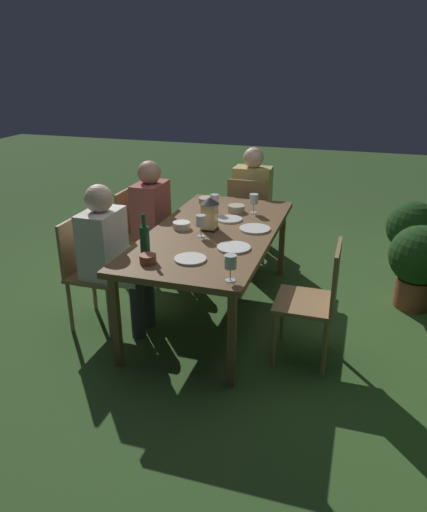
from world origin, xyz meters
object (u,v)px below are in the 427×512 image
Objects in this scene: person_in_rust at (158,217)px; bowl_olives at (236,208)px; wine_glass_c at (201,222)px; plate_a at (229,219)px; wine_glass_d at (230,263)px; plate_b at (190,259)px; plate_d at (255,229)px; chair_head_near at (249,214)px; green_bottle_on_table at (145,239)px; potted_plant_corner at (419,262)px; bowl_salad at (148,259)px; wine_glass_a at (215,200)px; plate_c at (234,247)px; person_in_mustard at (254,195)px; lantern_centerpiece at (209,212)px; bowl_bread at (181,225)px; wine_glass_b at (254,200)px; chair_side_left_a at (139,231)px; person_in_cream at (111,252)px; chair_side_right_b at (316,297)px; chair_side_left_b at (90,267)px; bowl_dip at (207,200)px; potted_plant_by_hedge at (412,230)px; dining_table at (214,236)px.

person_in_rust reaches higher than bowl_olives.
wine_glass_c reaches higher than plate_a.
wine_glass_d is 0.77× the size of plate_b.
plate_d is (0.18, 0.26, 0.00)m from plate_a.
green_bottle_on_table reaches higher than chair_head_near.
potted_plant_corner is (-1.46, 1.23, -0.43)m from wine_glass_d.
bowl_salad is at bearing 20.53° from person_in_rust.
wine_glass_a is 0.86m from plate_c.
person_in_mustard reaches higher than plate_d.
green_bottle_on_table is at bearing -23.82° from lantern_centerpiece.
bowl_bread is at bearing -11.61° from chair_head_near.
green_bottle_on_table reaches higher than wine_glass_b.
wine_glass_b is 0.46m from plate_d.
bowl_bread reaches higher than plate_a.
wine_glass_d is at bearing 43.68° from chair_side_left_a.
chair_head_near is 5.15× the size of wine_glass_d.
bowl_bread is (-0.42, 0.41, 0.12)m from person_in_cream.
chair_side_right_b is 1.16m from bowl_salad.
person_in_cream reaches higher than chair_side_left_b.
chair_side_left_b is 0.76× the size of person_in_mustard.
wine_glass_d is 1.03× the size of bowl_dip.
wine_glass_b is (-0.11, 1.06, 0.36)m from chair_side_left_a.
chair_side_right_b is at bearing 44.91° from plate_d.
bowl_olives is 0.38m from bowl_dip.
wine_glass_b is 0.18m from bowl_olives.
wine_glass_b is at bearing 162.13° from bowl_salad.
plate_b is at bearing 9.66° from wine_glass_c.
person_in_rust is at bearing 167.59° from chair_side_left_b.
wine_glass_c is at bearing -119.11° from plate_c.
plate_c is (-0.28, 0.56, -0.10)m from green_bottle_on_table.
bowl_salad is (2.18, -0.22, 0.12)m from person_in_mustard.
wine_glass_a is at bearing -59.33° from potted_plant_by_hedge.
person_in_cream is 7.00× the size of bowl_dip.
person_in_rust is 1.59× the size of potted_plant_corner.
chair_side_right_b is at bearing -35.08° from potted_plant_corner.
plate_c is 1.63× the size of bowl_olives.
wine_glass_d is at bearing -28.05° from potted_plant_by_hedge.
person_in_rust is at bearing -160.95° from green_bottle_on_table.
person_in_cream reaches higher than plate_d.
plate_c is (-0.12, 0.92, 0.10)m from person_in_cream.
dining_table is at bearing 123.51° from person_in_cream.
bowl_dip is (-1.58, -0.66, -0.09)m from wine_glass_d.
wine_glass_b is at bearing 15.98° from chair_head_near.
wine_glass_d is at bearing 15.76° from plate_a.
chair_head_near is 3.00× the size of green_bottle_on_table.
wine_glass_c is at bearing 53.61° from chair_side_left_a.
wine_glass_a is at bearing -153.60° from plate_c.
wine_glass_c is 1.00× the size of wine_glass_d.
person_in_rust is 1.19m from person_in_mustard.
chair_side_left_a is at bearing -84.33° from wine_glass_b.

